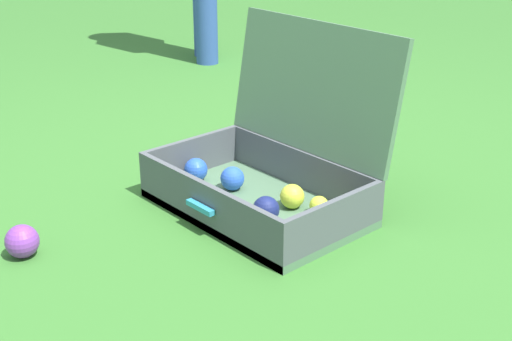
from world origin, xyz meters
TOP-DOWN VIEW (x-y plane):
  - ground_plane at (0.00, 0.00)m, footprint 16.00×16.00m
  - open_suitcase at (0.06, 0.05)m, footprint 0.66×0.51m
  - stray_ball_on_grass at (-0.16, -0.67)m, footprint 0.09×0.09m

SIDE VIEW (x-z plane):
  - ground_plane at x=0.00m, z-range 0.00..0.00m
  - stray_ball_on_grass at x=-0.16m, z-range 0.00..0.09m
  - open_suitcase at x=0.06m, z-range -0.15..0.40m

